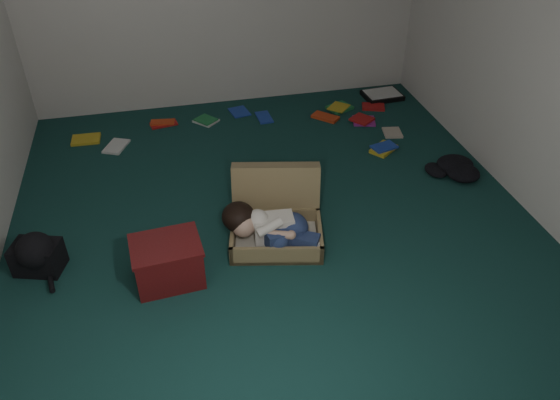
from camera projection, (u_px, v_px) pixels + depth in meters
name	position (u px, v px, depth m)	size (l,w,h in m)	color
floor	(276.00, 226.00, 4.20)	(4.50, 4.50, 0.00)	#153E3A
wall_front	(435.00, 342.00, 1.67)	(4.50, 4.50, 0.00)	silver
wall_right	(554.00, 40.00, 3.80)	(4.50, 4.50, 0.00)	silver
suitcase	(276.00, 217.00, 4.05)	(0.78, 0.77, 0.49)	#917B50
person	(270.00, 227.00, 3.89)	(0.68, 0.45, 0.30)	white
maroon_bin	(168.00, 262.00, 3.64)	(0.48, 0.40, 0.31)	#5D1214
backpack	(38.00, 256.00, 3.74)	(0.39, 0.31, 0.24)	black
clothing_pile	(446.00, 167.00, 4.77)	(0.40, 0.33, 0.13)	black
paper_tray	(382.00, 95.00, 6.03)	(0.43, 0.33, 0.06)	black
book_scatter	(272.00, 124.00, 5.52)	(3.19, 1.34, 0.02)	gold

